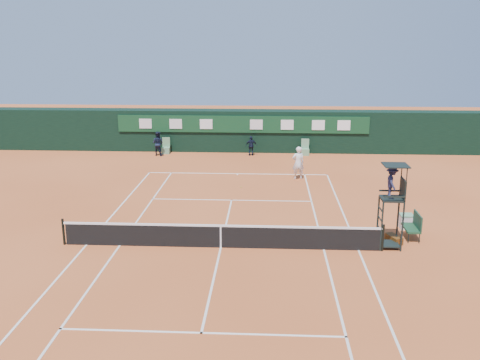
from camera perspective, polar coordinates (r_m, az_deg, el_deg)
name	(u,v)px	position (r m, az deg, el deg)	size (l,w,h in m)	color
ground	(221,248)	(21.65, -2.06, -7.21)	(90.00, 90.00, 0.00)	#C9602F
court_lines	(221,247)	(21.65, -2.06, -7.20)	(11.05, 23.85, 0.01)	white
tennis_net	(221,236)	(21.46, -2.07, -5.96)	(12.90, 0.10, 1.10)	black
back_wall	(243,131)	(39.30, 0.31, 5.30)	(40.00, 1.65, 3.00)	black
linesman_chair_left	(166,149)	(38.94, -7.90, 3.28)	(0.55, 0.50, 1.15)	#629772
linesman_chair_right	(305,151)	(38.34, 6.96, 3.13)	(0.55, 0.50, 1.15)	#64996B
umpire_chair	(392,189)	(21.70, 15.94, -0.88)	(0.96, 0.95, 3.42)	black
player_bench	(414,225)	(23.52, 18.06, -4.58)	(0.55, 1.20, 1.10)	#193F24
tennis_bag	(394,239)	(22.98, 16.09, -6.07)	(0.35, 0.81, 0.30)	black
cooler	(406,221)	(24.71, 17.30, -4.23)	(0.57, 0.57, 0.65)	silver
tennis_ball	(241,187)	(29.92, 0.11, -0.76)	(0.06, 0.06, 0.06)	#B4C72E
player	(298,163)	(31.66, 6.22, 1.82)	(0.72, 0.47, 1.97)	white
ball_kid_left	(158,143)	(38.29, -8.75, 3.88)	(0.84, 0.65, 1.73)	black
ball_kid_right	(251,146)	(37.83, 1.21, 3.67)	(0.83, 0.34, 1.41)	black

